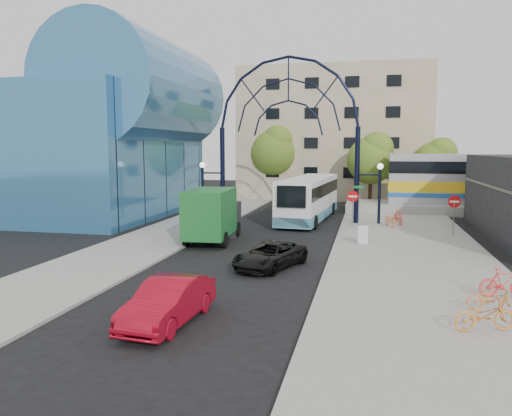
% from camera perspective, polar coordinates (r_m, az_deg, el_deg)
% --- Properties ---
extents(ground, '(120.00, 120.00, 0.00)m').
position_cam_1_polar(ground, '(23.73, -1.81, -6.51)').
color(ground, black).
rests_on(ground, ground).
extents(sidewalk_east, '(8.00, 56.00, 0.12)m').
position_cam_1_polar(sidewalk_east, '(26.99, 17.18, -5.05)').
color(sidewalk_east, gray).
rests_on(sidewalk_east, ground).
extents(plaza_west, '(5.00, 50.00, 0.12)m').
position_cam_1_polar(plaza_west, '(31.38, -10.60, -3.21)').
color(plaza_west, gray).
rests_on(plaza_west, ground).
extents(gateway_arch, '(13.64, 0.44, 12.10)m').
position_cam_1_polar(gateway_arch, '(36.93, 3.71, 11.62)').
color(gateway_arch, black).
rests_on(gateway_arch, ground).
extents(stop_sign, '(0.80, 0.07, 2.50)m').
position_cam_1_polar(stop_sign, '(34.54, 10.99, 0.94)').
color(stop_sign, slate).
rests_on(stop_sign, sidewalk_east).
extents(do_not_enter_sign, '(0.76, 0.07, 2.48)m').
position_cam_1_polar(do_not_enter_sign, '(32.95, 21.71, 0.26)').
color(do_not_enter_sign, slate).
rests_on(do_not_enter_sign, sidewalk_east).
extents(street_name_sign, '(0.70, 0.70, 2.80)m').
position_cam_1_polar(street_name_sign, '(35.11, 11.68, 1.24)').
color(street_name_sign, slate).
rests_on(street_name_sign, sidewalk_east).
extents(sandwich_board, '(0.55, 0.61, 0.99)m').
position_cam_1_polar(sandwich_board, '(28.72, 12.15, -2.80)').
color(sandwich_board, white).
rests_on(sandwich_board, sidewalk_east).
extents(transit_hall, '(16.50, 18.00, 14.50)m').
position_cam_1_polar(transit_hall, '(42.91, -16.93, 8.20)').
color(transit_hall, teal).
rests_on(transit_hall, ground).
extents(apartment_block, '(20.00, 12.10, 14.00)m').
position_cam_1_polar(apartment_block, '(57.46, 9.02, 8.30)').
color(apartment_block, tan).
rests_on(apartment_block, ground).
extents(tree_north_a, '(4.48, 4.48, 7.00)m').
position_cam_1_polar(tree_north_a, '(48.28, 13.16, 5.65)').
color(tree_north_a, '#382314').
rests_on(tree_north_a, ground).
extents(tree_north_b, '(5.12, 5.12, 8.00)m').
position_cam_1_polar(tree_north_b, '(53.16, 2.24, 6.63)').
color(tree_north_b, '#382314').
rests_on(tree_north_b, ground).
extents(tree_north_c, '(4.16, 4.16, 6.50)m').
position_cam_1_polar(tree_north_c, '(50.68, 19.96, 5.09)').
color(tree_north_c, '#382314').
rests_on(tree_north_c, ground).
extents(city_bus, '(3.56, 12.04, 3.26)m').
position_cam_1_polar(city_bus, '(38.40, 6.08, 1.18)').
color(city_bus, white).
rests_on(city_bus, ground).
extents(green_truck, '(2.74, 6.35, 3.13)m').
position_cam_1_polar(green_truck, '(29.53, -4.89, -0.79)').
color(green_truck, black).
rests_on(green_truck, ground).
extents(black_suv, '(3.34, 4.71, 1.19)m').
position_cam_1_polar(black_suv, '(23.01, 1.62, -5.42)').
color(black_suv, black).
rests_on(black_suv, ground).
extents(red_sedan, '(1.83, 4.40, 1.42)m').
position_cam_1_polar(red_sedan, '(16.14, -9.98, -10.49)').
color(red_sedan, '#9F091B').
rests_on(red_sedan, ground).
extents(bike_near_a, '(1.24, 2.03, 1.01)m').
position_cam_1_polar(bike_near_a, '(35.54, 15.14, -1.24)').
color(bike_near_a, orange).
rests_on(bike_near_a, sidewalk_east).
extents(bike_near_b, '(0.97, 1.72, 1.00)m').
position_cam_1_polar(bike_near_b, '(36.73, 15.92, -1.01)').
color(bike_near_b, red).
rests_on(bike_near_b, sidewalk_east).
extents(bike_far_a, '(1.63, 0.71, 0.83)m').
position_cam_1_polar(bike_far_a, '(18.43, 25.37, -9.42)').
color(bike_far_a, orange).
rests_on(bike_far_a, sidewalk_east).
extents(bike_far_b, '(1.86, 0.79, 1.08)m').
position_cam_1_polar(bike_far_b, '(20.29, 26.52, -7.64)').
color(bike_far_b, '#F03730').
rests_on(bike_far_b, sidewalk_east).
extents(bike_far_c, '(1.94, 1.19, 0.96)m').
position_cam_1_polar(bike_far_c, '(16.45, 24.65, -11.07)').
color(bike_far_c, orange).
rests_on(bike_far_c, sidewalk_east).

